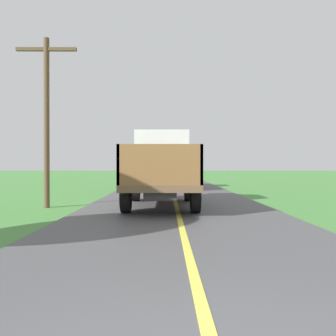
% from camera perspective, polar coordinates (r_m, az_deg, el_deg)
% --- Properties ---
extents(banana_truck_near, '(2.38, 5.82, 2.80)m').
position_cam_1_polar(banana_truck_near, '(12.65, -1.15, 0.28)').
color(banana_truck_near, '#2D2D30').
rests_on(banana_truck_near, road_surface).
extents(banana_truck_far, '(2.38, 5.81, 2.80)m').
position_cam_1_polar(banana_truck_far, '(22.09, -0.79, 0.33)').
color(banana_truck_far, '#2D2D30').
rests_on(banana_truck_far, road_surface).
extents(utility_pole_roadside, '(2.15, 0.20, 6.06)m').
position_cam_1_polar(utility_pole_roadside, '(12.94, -19.83, 8.47)').
color(utility_pole_roadside, brown).
rests_on(utility_pole_roadside, ground).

